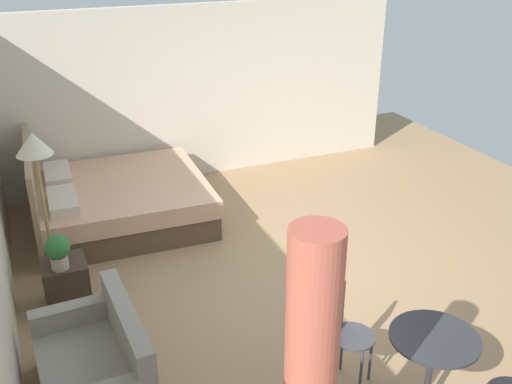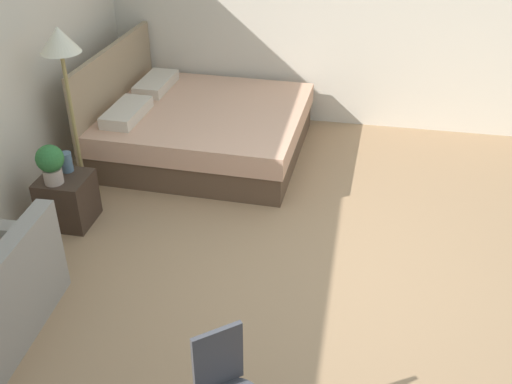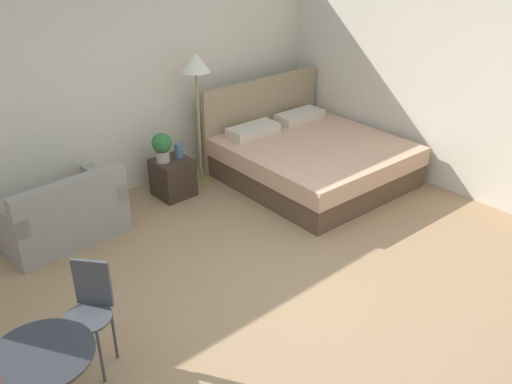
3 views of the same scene
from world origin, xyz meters
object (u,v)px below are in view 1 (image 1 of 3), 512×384
vase (59,249)px  floor_lamp (35,156)px  couch (98,370)px  balcony_table (431,360)px  potted_plant (58,250)px  nightstand (66,283)px  bed (117,201)px  cafe_chair_near_couch (345,328)px

vase → floor_lamp: bearing=10.7°
couch → balcony_table: bearing=-116.2°
potted_plant → nightstand: bearing=-17.6°
potted_plant → bed: bearing=-26.7°
nightstand → vase: (0.12, 0.01, 0.33)m
potted_plant → cafe_chair_near_couch: (-1.97, -2.02, -0.12)m
couch → floor_lamp: size_ratio=0.75×
bed → cafe_chair_near_couch: 3.85m
floor_lamp → balcony_table: size_ratio=2.33×
balcony_table → couch: bearing=63.8°
bed → floor_lamp: floor_lamp is taller
potted_plant → balcony_table: potted_plant is taller
vase → balcony_table: bearing=-138.3°
bed → floor_lamp: (-1.11, 0.90, 1.15)m
couch → vase: size_ratio=6.94×
bed → nightstand: 1.79m
balcony_table → cafe_chair_near_couch: bearing=38.9°
potted_plant → balcony_table: size_ratio=0.50×
couch → floor_lamp: bearing=4.7°
vase → floor_lamp: size_ratio=0.11×
couch → nightstand: size_ratio=2.69×
nightstand → floor_lamp: 1.31m
nightstand → potted_plant: 0.45m
bed → vase: 1.71m
balcony_table → cafe_chair_near_couch: 0.70m
bed → nightstand: size_ratio=4.62×
cafe_chair_near_couch → potted_plant: bearing=45.7°
bed → balcony_table: bed is taller
balcony_table → cafe_chair_near_couch: (0.54, 0.44, 0.05)m
couch → potted_plant: potted_plant is taller
couch → floor_lamp: (1.94, 0.16, 1.17)m
bed → floor_lamp: bearing=140.9°
couch → floor_lamp: floor_lamp is taller
nightstand → cafe_chair_near_couch: (-2.07, -1.99, 0.32)m
potted_plant → cafe_chair_near_couch: 2.82m
floor_lamp → cafe_chair_near_couch: 3.40m
bed → nightstand: bearing=152.8°
bed → floor_lamp: size_ratio=1.29×
potted_plant → floor_lamp: (0.59, 0.05, 0.77)m
bed → balcony_table: bearing=-159.1°
balcony_table → floor_lamp: bearing=39.0°
couch → potted_plant: 1.42m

